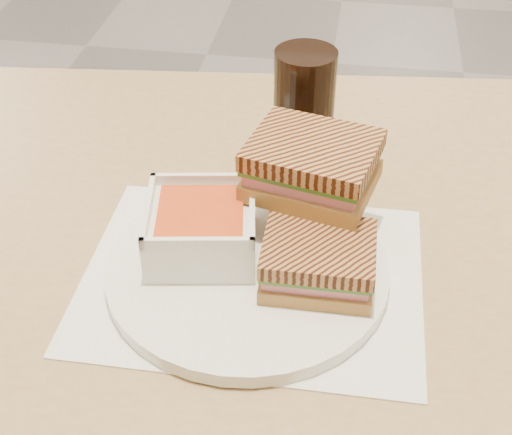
# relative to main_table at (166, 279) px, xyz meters

# --- Properties ---
(main_table) EXTENTS (1.27, 0.82, 0.75)m
(main_table) POSITION_rel_main_table_xyz_m (0.00, 0.00, 0.00)
(main_table) COLOR #A38955
(main_table) RESTS_ON ground
(tray_liner) EXTENTS (0.36, 0.28, 0.00)m
(tray_liner) POSITION_rel_main_table_xyz_m (0.13, -0.10, 0.11)
(tray_liner) COLOR white
(tray_liner) RESTS_ON main_table
(plate) EXTENTS (0.30, 0.30, 0.02)m
(plate) POSITION_rel_main_table_xyz_m (0.12, -0.10, 0.12)
(plate) COLOR white
(plate) RESTS_ON tray_liner
(soup_bowl) EXTENTS (0.13, 0.13, 0.06)m
(soup_bowl) POSITION_rel_main_table_xyz_m (0.07, -0.08, 0.16)
(soup_bowl) COLOR white
(soup_bowl) RESTS_ON plate
(panini_lower) EXTENTS (0.11, 0.09, 0.05)m
(panini_lower) POSITION_rel_main_table_xyz_m (0.20, -0.11, 0.16)
(panini_lower) COLOR #B87F41
(panini_lower) RESTS_ON plate
(panini_upper) EXTENTS (0.15, 0.13, 0.06)m
(panini_upper) POSITION_rel_main_table_xyz_m (0.18, -0.02, 0.21)
(panini_upper) COLOR #B87F41
(panini_upper) RESTS_ON panini_lower
(cola_glass) EXTENTS (0.07, 0.07, 0.16)m
(cola_glass) POSITION_rel_main_table_xyz_m (0.16, 0.12, 0.19)
(cola_glass) COLOR black
(cola_glass) RESTS_ON main_table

